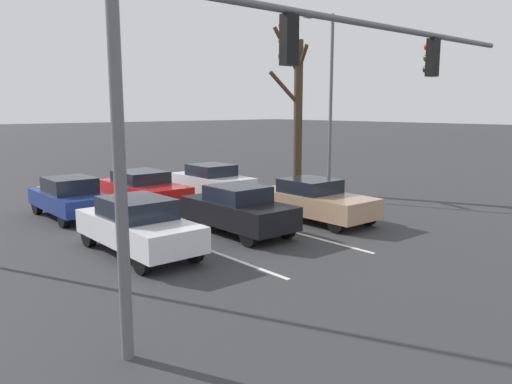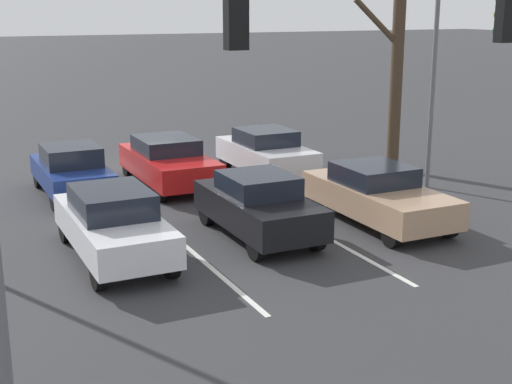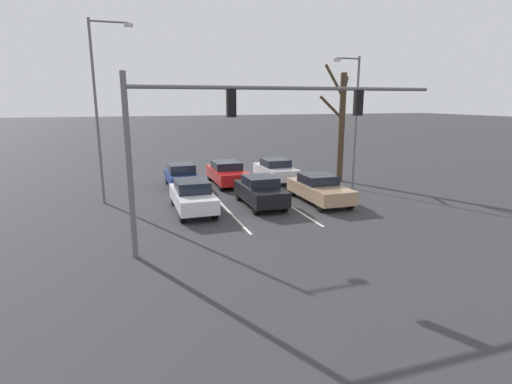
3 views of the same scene
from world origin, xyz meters
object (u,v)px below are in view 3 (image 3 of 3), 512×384
object	(u,v)px
car_silver_leftlane_second	(276,170)
street_lamp_left_shoulder	(354,115)
car_navy_rightlane_second	(182,175)
traffic_signal_gantry	(236,121)
car_white_rightlane_front	(192,196)
car_tan_leftlane_front	(319,189)
bare_tree_near	(341,123)
car_black_midlane_front	(260,191)
car_red_midlane_second	(227,173)
street_lamp_right_shoulder	(100,102)

from	to	relation	value
car_silver_leftlane_second	street_lamp_left_shoulder	xyz separation A→B (m)	(-3.61, 3.59, 3.77)
car_navy_rightlane_second	traffic_signal_gantry	xyz separation A→B (m)	(-0.55, 11.16, 3.91)
car_white_rightlane_front	car_navy_rightlane_second	size ratio (longest dim) A/B	1.11
car_tan_leftlane_front	bare_tree_near	size ratio (longest dim) A/B	0.60
car_navy_rightlane_second	car_silver_leftlane_second	bearing A→B (deg)	178.72
car_navy_rightlane_second	street_lamp_left_shoulder	world-z (taller)	street_lamp_left_shoulder
traffic_signal_gantry	bare_tree_near	xyz separation A→B (m)	(-9.96, -9.88, -0.77)
car_navy_rightlane_second	car_tan_leftlane_front	bearing A→B (deg)	137.02
car_black_midlane_front	bare_tree_near	xyz separation A→B (m)	(-7.23, -4.61, 3.12)
car_navy_rightlane_second	car_red_midlane_second	distance (m)	2.98
car_red_midlane_second	car_silver_leftlane_second	distance (m)	3.34
car_white_rightlane_front	car_red_midlane_second	bearing A→B (deg)	-119.01
car_silver_leftlane_second	traffic_signal_gantry	world-z (taller)	traffic_signal_gantry
bare_tree_near	car_silver_leftlane_second	bearing A→B (deg)	-15.22
car_black_midlane_front	car_red_midlane_second	xyz separation A→B (m)	(0.29, -5.87, -0.03)
car_black_midlane_front	street_lamp_right_shoulder	bearing A→B (deg)	-22.86
car_silver_leftlane_second	traffic_signal_gantry	size ratio (longest dim) A/B	0.35
car_black_midlane_front	street_lamp_left_shoulder	size ratio (longest dim) A/B	0.52
car_tan_leftlane_front	car_silver_leftlane_second	size ratio (longest dim) A/B	1.11
car_red_midlane_second	bare_tree_near	world-z (taller)	bare_tree_near
car_navy_rightlane_second	street_lamp_left_shoulder	bearing A→B (deg)	159.45
car_black_midlane_front	bare_tree_near	distance (m)	9.12
street_lamp_right_shoulder	car_silver_leftlane_second	bearing A→B (deg)	-166.62
car_black_midlane_front	street_lamp_right_shoulder	distance (m)	9.44
car_tan_leftlane_front	car_silver_leftlane_second	world-z (taller)	car_silver_leftlane_second
traffic_signal_gantry	car_black_midlane_front	bearing A→B (deg)	-117.38
car_tan_leftlane_front	car_black_midlane_front	distance (m)	3.31
car_black_midlane_front	car_tan_leftlane_front	bearing A→B (deg)	175.82
car_silver_leftlane_second	bare_tree_near	size ratio (longest dim) A/B	0.54
car_white_rightlane_front	car_silver_leftlane_second	size ratio (longest dim) A/B	1.08
traffic_signal_gantry	street_lamp_right_shoulder	world-z (taller)	street_lamp_right_shoulder
car_silver_leftlane_second	street_lamp_left_shoulder	world-z (taller)	street_lamp_left_shoulder
car_black_midlane_front	traffic_signal_gantry	size ratio (longest dim) A/B	0.34
car_silver_leftlane_second	car_black_midlane_front	bearing A→B (deg)	62.06
car_tan_leftlane_front	street_lamp_right_shoulder	xyz separation A→B (m)	(10.92, -3.45, 4.60)
car_tan_leftlane_front	street_lamp_right_shoulder	size ratio (longest dim) A/B	0.49
car_silver_leftlane_second	traffic_signal_gantry	bearing A→B (deg)	62.33
car_black_midlane_front	car_silver_leftlane_second	distance (m)	6.51
car_white_rightlane_front	car_silver_leftlane_second	xyz separation A→B (m)	(-6.60, -5.76, -0.03)
car_tan_leftlane_front	car_black_midlane_front	bearing A→B (deg)	-4.18
car_white_rightlane_front	bare_tree_near	distance (m)	12.14
traffic_signal_gantry	street_lamp_left_shoulder	size ratio (longest dim) A/B	1.51
street_lamp_left_shoulder	street_lamp_right_shoulder	bearing A→B (deg)	-4.20
bare_tree_near	traffic_signal_gantry	bearing A→B (deg)	44.77
car_black_midlane_front	car_red_midlane_second	size ratio (longest dim) A/B	0.89
car_white_rightlane_front	bare_tree_near	size ratio (longest dim) A/B	0.58
street_lamp_right_shoulder	bare_tree_near	distance (m)	14.98
bare_tree_near	car_black_midlane_front	bearing A→B (deg)	32.51
car_black_midlane_front	street_lamp_right_shoulder	xyz separation A→B (m)	(7.62, -3.21, 4.56)
car_silver_leftlane_second	car_tan_leftlane_front	bearing A→B (deg)	92.41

